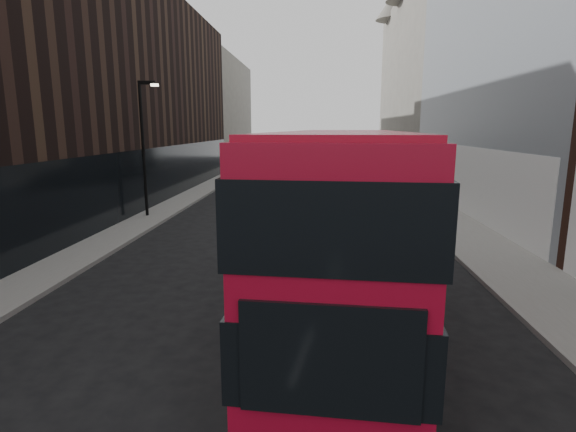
% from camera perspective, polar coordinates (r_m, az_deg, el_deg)
% --- Properties ---
extents(sidewalk_right, '(3.00, 80.00, 0.15)m').
position_cam_1_polar(sidewalk_right, '(31.31, 15.99, 2.05)').
color(sidewalk_right, slate).
rests_on(sidewalk_right, ground).
extents(sidewalk_left, '(2.00, 80.00, 0.15)m').
position_cam_1_polar(sidewalk_left, '(31.85, -12.43, 2.37)').
color(sidewalk_left, slate).
rests_on(sidewalk_left, ground).
extents(building_modern_block, '(5.03, 22.00, 20.00)m').
position_cam_1_polar(building_modern_block, '(28.75, 27.16, 20.22)').
color(building_modern_block, '#A7ACB1').
rests_on(building_modern_block, ground).
extents(building_victorian, '(6.50, 24.00, 21.00)m').
position_cam_1_polar(building_victorian, '(50.57, 16.42, 16.24)').
color(building_victorian, slate).
rests_on(building_victorian, ground).
extents(building_left_mid, '(5.00, 24.00, 14.00)m').
position_cam_1_polar(building_left_mid, '(37.39, -16.03, 14.12)').
color(building_left_mid, black).
rests_on(building_left_mid, ground).
extents(building_left_far, '(5.00, 20.00, 13.00)m').
position_cam_1_polar(building_left_far, '(58.57, -8.63, 12.70)').
color(building_left_far, slate).
rests_on(building_left_far, ground).
extents(street_lamp, '(1.06, 0.22, 7.00)m').
position_cam_1_polar(street_lamp, '(24.94, -17.80, 9.22)').
color(street_lamp, black).
rests_on(street_lamp, sidewalk_left).
extents(red_bus, '(3.62, 11.84, 4.72)m').
position_cam_1_polar(red_bus, '(11.07, 6.86, -0.27)').
color(red_bus, maroon).
rests_on(red_bus, ground).
extents(grey_bus, '(3.50, 11.82, 3.77)m').
position_cam_1_polar(grey_bus, '(43.04, 3.78, 7.44)').
color(grey_bus, black).
rests_on(grey_bus, ground).
extents(car_a, '(1.89, 4.06, 1.35)m').
position_cam_1_polar(car_a, '(17.72, 2.54, -2.31)').
color(car_a, black).
rests_on(car_a, ground).
extents(car_b, '(1.31, 3.73, 1.23)m').
position_cam_1_polar(car_b, '(26.43, 8.92, 1.92)').
color(car_b, '#929499').
rests_on(car_b, ground).
extents(car_c, '(2.22, 5.03, 1.44)m').
position_cam_1_polar(car_c, '(36.24, 7.76, 4.60)').
color(car_c, black).
rests_on(car_c, ground).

